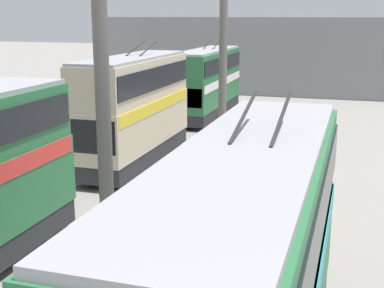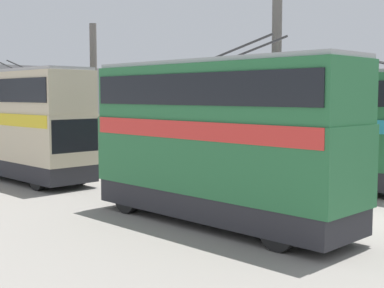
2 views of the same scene
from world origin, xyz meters
name	(u,v)px [view 2 (image 2 of 2)]	position (x,y,z in m)	size (l,w,h in m)	color
ground_plane	(382,220)	(0.00, 0.00, 0.00)	(240.00, 240.00, 0.00)	gray
support_column_near	(276,102)	(4.41, 0.00, 3.88)	(0.68, 0.68, 8.01)	#605B56
support_column_far	(94,100)	(16.67, 0.00, 3.88)	(0.68, 0.68, 8.01)	#605B56
bus_right_near	(217,132)	(3.46, 4.35, 2.98)	(9.53, 2.54, 5.85)	black
bus_right_mid	(24,118)	(16.28, 4.35, 3.04)	(9.20, 2.54, 5.97)	black
person_by_right_row	(289,193)	(2.23, 2.14, 0.89)	(0.47, 0.46, 1.69)	#2D2D33
oil_drum	(50,161)	(18.90, 1.53, 0.46)	(0.59, 0.59, 0.93)	#235638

